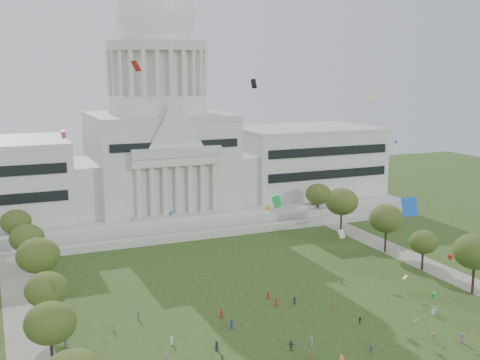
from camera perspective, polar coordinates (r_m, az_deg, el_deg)
capitol at (r=201.05m, az=-7.63°, el=2.85°), size 160.00×64.50×91.30m
path_left at (r=119.39m, az=-19.39°, el=-14.34°), size 8.00×160.00×0.04m
path_right at (r=155.78m, az=18.95°, el=-8.37°), size 8.00×160.00×0.04m
row_tree_l_2 at (r=104.52m, az=-17.56°, el=-12.81°), size 8.42×8.42×11.97m
row_tree_r_2 at (r=141.72m, az=21.41°, el=-6.33°), size 9.55×9.55×13.58m
row_tree_l_3 at (r=120.12m, az=-17.87°, el=-9.86°), size 8.12×8.12×11.55m
row_tree_r_3 at (r=154.62m, az=17.00°, el=-5.65°), size 7.01×7.01×9.98m
row_tree_l_4 at (r=137.27m, az=-18.61°, el=-6.80°), size 9.29×9.29×13.21m
row_tree_r_4 at (r=166.01m, az=13.72°, el=-3.59°), size 9.19×9.19×13.06m
row_tree_l_5 at (r=155.32m, az=-19.55°, el=-5.22°), size 8.33×8.33×11.85m
row_tree_r_5 at (r=181.27m, az=9.62°, el=-2.03°), size 9.82×9.82×13.96m
row_tree_l_6 at (r=172.84m, az=-20.48°, el=-3.75°), size 8.19×8.19×11.64m
row_tree_r_6 at (r=197.77m, az=7.44°, el=-1.33°), size 8.42×8.42×11.97m
person_0 at (r=129.79m, az=17.86°, el=-11.75°), size 1.07×1.03×1.84m
person_2 at (r=130.51m, az=18.15°, el=-11.60°), size 1.10×0.86×1.99m
person_3 at (r=111.45m, az=12.28°, el=-15.34°), size 0.80×1.21×1.72m
person_4 at (r=112.18m, az=6.80°, el=-14.92°), size 0.69×1.17×1.94m
person_5 at (r=110.39m, az=4.88°, el=-15.36°), size 1.76×1.43×1.79m
person_8 at (r=110.43m, az=-2.30°, el=-15.42°), size 0.73×0.49×1.43m
person_9 at (r=118.39m, az=17.93°, el=-14.01°), size 0.87×1.25×1.76m
person_10 at (r=122.69m, az=11.31°, el=-12.87°), size 0.57×0.89×1.41m
distant_crowd at (r=111.01m, az=-0.61°, el=-15.19°), size 66.92×38.71×1.91m
kite_swarm at (r=105.20m, az=9.96°, el=-0.35°), size 89.06×105.47×57.84m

